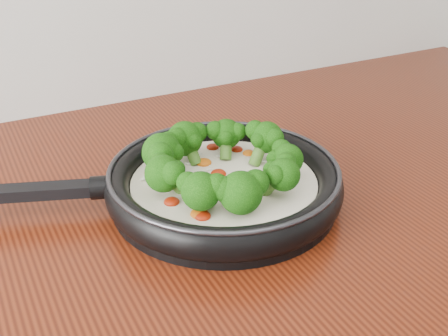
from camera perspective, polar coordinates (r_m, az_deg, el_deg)
name	(u,v)px	position (r m, az deg, el deg)	size (l,w,h in m)	color
skillet	(220,180)	(0.74, -0.36, -1.22)	(0.51, 0.39, 0.09)	black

